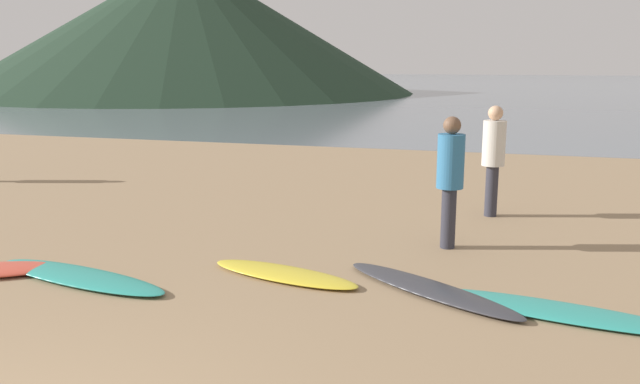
# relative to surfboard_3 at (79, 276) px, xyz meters

# --- Properties ---
(ground_plane) EXTENTS (120.00, 120.00, 0.20)m
(ground_plane) POSITION_rel_surfboard_3_xyz_m (1.52, 6.00, -0.14)
(ground_plane) COLOR #997C5B
(ground_plane) RESTS_ON ground
(ocean_water) EXTENTS (140.00, 100.00, 0.01)m
(ocean_water) POSITION_rel_surfboard_3_xyz_m (1.52, 62.00, -0.04)
(ocean_water) COLOR slate
(ocean_water) RESTS_ON ground
(headland_hill) EXTENTS (34.39, 34.39, 10.09)m
(headland_hill) POSITION_rel_surfboard_3_xyz_m (-19.41, 39.69, 5.00)
(headland_hill) COLOR #1E3323
(headland_hill) RESTS_ON ground
(surfboard_3) EXTENTS (2.56, 1.05, 0.09)m
(surfboard_3) POSITION_rel_surfboard_3_xyz_m (0.00, 0.00, 0.00)
(surfboard_3) COLOR teal
(surfboard_3) RESTS_ON ground
(surfboard_4) EXTENTS (1.99, 0.96, 0.08)m
(surfboard_4) POSITION_rel_surfboard_3_xyz_m (2.21, 0.77, -0.00)
(surfboard_4) COLOR yellow
(surfboard_4) RESTS_ON ground
(surfboard_5) EXTENTS (2.23, 1.66, 0.09)m
(surfboard_5) POSITION_rel_surfboard_3_xyz_m (3.90, 0.72, 0.00)
(surfboard_5) COLOR #333338
(surfboard_5) RESTS_ON ground
(surfboard_6) EXTENTS (2.69, 1.05, 0.07)m
(surfboard_6) POSITION_rel_surfboard_3_xyz_m (5.18, 0.47, -0.01)
(surfboard_6) COLOR teal
(surfboard_6) RESTS_ON ground
(person_1) EXTENTS (0.36, 0.36, 1.76)m
(person_1) POSITION_rel_surfboard_3_xyz_m (3.91, 2.52, 0.99)
(person_1) COLOR #2D2D38
(person_1) RESTS_ON ground
(person_2) EXTENTS (0.36, 0.36, 1.77)m
(person_2) POSITION_rel_surfboard_3_xyz_m (4.40, 4.55, 1.00)
(person_2) COLOR #2D2D38
(person_2) RESTS_ON ground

